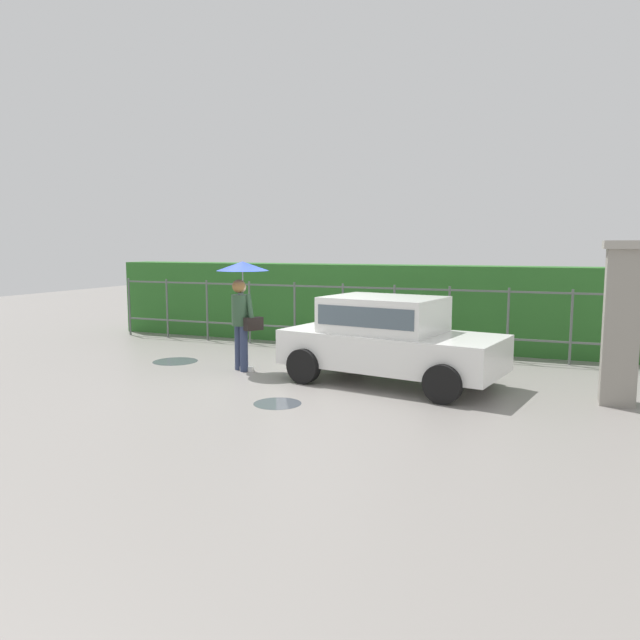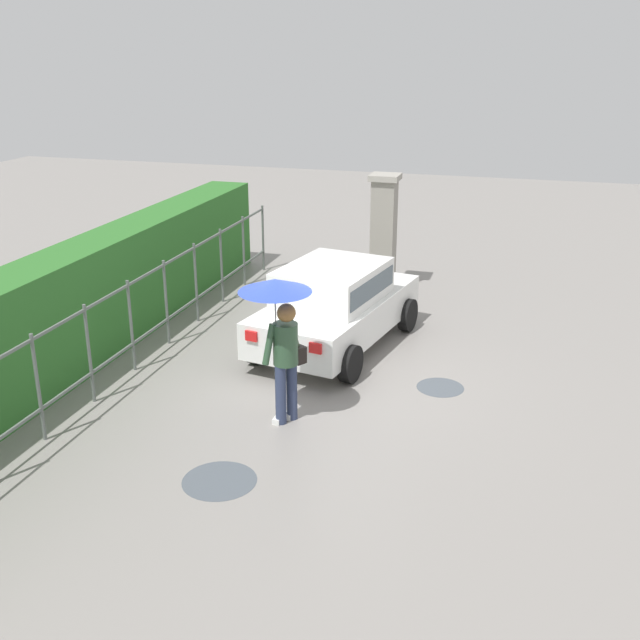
% 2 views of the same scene
% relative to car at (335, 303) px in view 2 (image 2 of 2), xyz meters
% --- Properties ---
extents(ground_plane, '(40.00, 40.00, 0.00)m').
position_rel_car_xyz_m(ground_plane, '(-1.40, -0.27, -0.80)').
color(ground_plane, gray).
extents(car, '(3.94, 2.39, 1.48)m').
position_rel_car_xyz_m(car, '(0.00, 0.00, 0.00)').
color(car, white).
rests_on(car, ground).
extents(pedestrian, '(0.98, 0.98, 2.05)m').
position_rel_car_xyz_m(pedestrian, '(-2.83, -0.02, 0.69)').
color(pedestrian, '#2D3856').
rests_on(pedestrian, ground).
extents(gate_pillar, '(0.60, 0.60, 2.42)m').
position_rel_car_xyz_m(gate_pillar, '(3.55, -0.08, 0.44)').
color(gate_pillar, gray).
rests_on(gate_pillar, ground).
extents(fence_section, '(11.99, 0.05, 1.50)m').
position_rel_car_xyz_m(fence_section, '(-1.85, 2.82, 0.02)').
color(fence_section, '#59605B').
rests_on(fence_section, ground).
extents(hedge_row, '(12.94, 0.90, 1.90)m').
position_rel_car_xyz_m(hedge_row, '(-1.85, 3.79, 0.15)').
color(hedge_row, '#2D6B28').
rests_on(hedge_row, ground).
extents(puddle_near, '(0.72, 0.72, 0.00)m').
position_rel_car_xyz_m(puddle_near, '(-1.15, -1.99, -0.80)').
color(puddle_near, '#4C545B').
rests_on(puddle_near, ground).
extents(puddle_far, '(0.91, 0.91, 0.00)m').
position_rel_car_xyz_m(puddle_far, '(-4.53, 0.19, -0.80)').
color(puddle_far, '#4C545B').
rests_on(puddle_far, ground).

